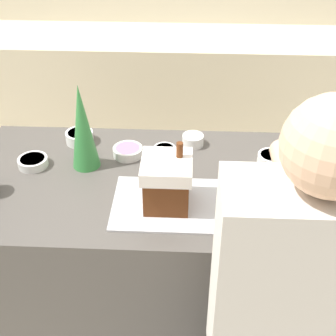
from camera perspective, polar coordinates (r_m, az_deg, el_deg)
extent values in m
plane|color=beige|center=(2.55, -0.06, -18.82)|extent=(12.00, 12.00, 0.00)
cube|color=beige|center=(3.57, 1.29, 8.64)|extent=(6.00, 0.60, 0.93)
cube|color=#514C47|center=(2.18, -0.07, -11.51)|extent=(1.62, 0.79, 0.95)
cube|color=silver|center=(1.74, -0.16, -4.38)|extent=(0.40, 0.32, 0.01)
cube|color=#5B2D14|center=(1.70, -0.16, -2.49)|extent=(0.16, 0.17, 0.14)
cube|color=white|center=(1.64, -0.17, 0.12)|extent=(0.18, 0.18, 0.05)
cylinder|color=#5B2D14|center=(1.63, 1.43, 2.23)|extent=(0.02, 0.02, 0.06)
cone|color=#33843D|center=(1.88, -10.39, 4.92)|extent=(0.11, 0.11, 0.36)
cylinder|color=white|center=(2.13, -10.73, 3.72)|extent=(0.12, 0.12, 0.05)
cylinder|color=#4770DB|center=(2.12, -10.78, 4.16)|extent=(0.10, 0.10, 0.01)
cylinder|color=white|center=(2.01, -4.91, 2.01)|extent=(0.13, 0.13, 0.04)
cylinder|color=pink|center=(2.00, -4.93, 2.36)|extent=(0.10, 0.10, 0.01)
cylinder|color=white|center=(2.07, 3.06, 3.42)|extent=(0.09, 0.09, 0.05)
cylinder|color=#4770DB|center=(2.06, 3.07, 3.85)|extent=(0.08, 0.08, 0.01)
cylinder|color=white|center=(1.98, -0.43, 1.83)|extent=(0.09, 0.09, 0.05)
cylinder|color=red|center=(1.97, -0.43, 2.33)|extent=(0.08, 0.08, 0.01)
cylinder|color=silver|center=(2.02, -16.14, 0.71)|extent=(0.12, 0.12, 0.04)
cylinder|color=brown|center=(2.01, -16.20, 1.03)|extent=(0.10, 0.10, 0.01)
cylinder|color=white|center=(1.95, 19.39, -1.06)|extent=(0.11, 0.11, 0.04)
cylinder|color=yellow|center=(1.95, 19.49, -0.66)|extent=(0.09, 0.09, 0.01)
cylinder|color=white|center=(1.98, 12.45, 0.98)|extent=(0.11, 0.11, 0.05)
cylinder|color=pink|center=(1.97, 12.52, 1.45)|extent=(0.09, 0.09, 0.01)
cube|color=#3F598C|center=(2.08, 16.98, 1.43)|extent=(0.20, 0.15, 0.02)
cube|color=silver|center=(1.27, 15.70, -14.02)|extent=(0.44, 0.20, 0.64)
sphere|color=#DBAD89|center=(1.00, 19.56, 2.47)|extent=(0.22, 0.22, 0.22)
cylinder|color=#DBAD89|center=(1.33, 15.00, -2.86)|extent=(0.07, 0.44, 0.07)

